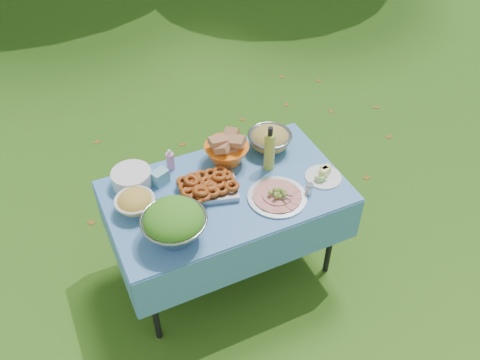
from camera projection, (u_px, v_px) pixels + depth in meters
name	position (u px, v px, depth m)	size (l,w,h in m)	color
ground	(228.00, 266.00, 3.64)	(80.00, 80.00, 0.00)	#153D0B
picnic_table	(227.00, 231.00, 3.39)	(1.46, 0.86, 0.76)	#83BAFC
salad_bowl	(174.00, 223.00, 2.76)	(0.37, 0.37, 0.24)	gray
pasta_bowl_white	(135.00, 202.00, 2.96)	(0.23, 0.23, 0.13)	white
plate_stack	(132.00, 178.00, 3.13)	(0.25, 0.25, 0.10)	white
wipes_box	(160.00, 177.00, 3.15)	(0.10, 0.07, 0.09)	#78BFC7
sanitizer_bottle	(170.00, 159.00, 3.23)	(0.05, 0.05, 0.15)	pink
bread_bowl	(227.00, 149.00, 3.27)	(0.29, 0.29, 0.19)	orange
pasta_bowl_steel	(270.00, 139.00, 3.38)	(0.29, 0.29, 0.16)	gray
fried_tray	(208.00, 187.00, 3.09)	(0.35, 0.25, 0.08)	#A6A5A9
charcuterie_platter	(277.00, 193.00, 3.05)	(0.36, 0.36, 0.08)	#B5B9BC
oil_bottle	(270.00, 148.00, 3.18)	(0.07, 0.07, 0.32)	#A7B536
cheese_plate	(324.00, 174.00, 3.19)	(0.23, 0.23, 0.06)	white
shaker	(309.00, 189.00, 3.08)	(0.04, 0.04, 0.07)	white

